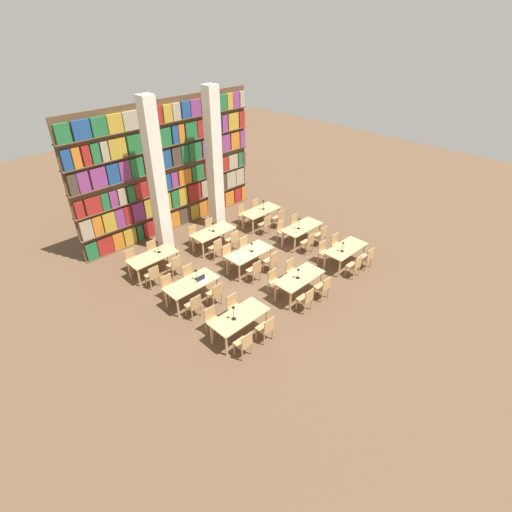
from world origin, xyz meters
TOP-DOWN VIEW (x-y plane):
  - ground_plane at (0.00, 0.00)m, footprint 40.00×40.00m
  - bookshelf_bank at (0.01, 4.93)m, footprint 8.61×0.35m
  - pillar_left at (-1.40, 3.68)m, footprint 0.51×0.51m
  - pillar_center at (1.40, 3.68)m, footprint 0.51×0.51m
  - reading_table_0 at (-2.76, -2.33)m, footprint 1.80×0.83m
  - chair_0 at (-3.23, -3.03)m, footprint 0.42×0.40m
  - chair_1 at (-3.23, -1.63)m, footprint 0.42×0.40m
  - chair_2 at (-2.35, -3.03)m, footprint 0.42×0.40m
  - chair_3 at (-2.35, -1.63)m, footprint 0.42×0.40m
  - desk_lamp_0 at (-2.97, -2.31)m, footprint 0.14×0.14m
  - reading_table_1 at (0.04, -2.28)m, footprint 1.80×0.83m
  - chair_4 at (-0.44, -2.98)m, footprint 0.42×0.40m
  - chair_5 at (-0.44, -1.58)m, footprint 0.42×0.40m
  - chair_6 at (0.48, -2.98)m, footprint 0.42×0.40m
  - chair_7 at (0.48, -1.58)m, footprint 0.42×0.40m
  - desk_lamp_1 at (-0.06, -2.29)m, footprint 0.14×0.14m
  - reading_table_2 at (2.74, -2.30)m, footprint 1.80×0.83m
  - chair_8 at (2.34, -2.99)m, footprint 0.42×0.40m
  - chair_9 at (2.34, -1.60)m, footprint 0.42×0.40m
  - chair_10 at (3.15, -2.99)m, footprint 0.42×0.40m
  - chair_11 at (3.15, -1.60)m, footprint 0.42×0.40m
  - desk_lamp_2 at (2.43, -2.34)m, footprint 0.14×0.14m
  - reading_table_3 at (-2.77, 0.01)m, footprint 1.80×0.83m
  - chair_12 at (-3.22, -0.68)m, footprint 0.42×0.40m
  - chair_13 at (-3.22, 0.71)m, footprint 0.42×0.40m
  - chair_14 at (-2.35, -0.68)m, footprint 0.42×0.40m
  - chair_15 at (-2.35, 0.71)m, footprint 0.42×0.40m
  - desk_lamp_3 at (-2.53, 0.04)m, footprint 0.14×0.14m
  - laptop at (-2.47, -0.20)m, footprint 0.32×0.22m
  - reading_table_4 at (-0.06, 0.07)m, footprint 1.80×0.83m
  - chair_16 at (-0.47, -0.63)m, footprint 0.42×0.40m
  - chair_17 at (-0.47, 0.77)m, footprint 0.42×0.40m
  - chair_18 at (0.41, -0.63)m, footprint 0.42×0.40m
  - chair_19 at (0.41, 0.77)m, footprint 0.42×0.40m
  - desk_lamp_4 at (0.03, 0.03)m, footprint 0.14×0.14m
  - reading_table_5 at (2.87, -0.03)m, footprint 1.80×0.83m
  - chair_20 at (2.44, -0.73)m, footprint 0.42×0.40m
  - chair_21 at (2.44, 0.66)m, footprint 0.42×0.40m
  - chair_22 at (3.30, -0.73)m, footprint 0.42×0.40m
  - chair_23 at (3.30, 0.66)m, footprint 0.42×0.40m
  - desk_lamp_5 at (2.63, -0.05)m, footprint 0.14×0.14m
  - reading_table_6 at (-2.78, 2.36)m, footprint 1.80×0.83m
  - chair_24 at (-3.25, 1.66)m, footprint 0.42×0.40m
  - chair_25 at (-3.25, 3.05)m, footprint 0.42×0.40m
  - chair_26 at (-2.33, 1.66)m, footprint 0.42×0.40m
  - chair_27 at (-2.33, 3.05)m, footprint 0.42×0.40m
  - desk_lamp_6 at (-2.47, 2.39)m, footprint 0.14×0.14m
  - reading_table_7 at (0.00, 2.24)m, footprint 1.80×0.83m
  - chair_28 at (-0.45, 1.55)m, footprint 0.42×0.40m
  - chair_29 at (-0.45, 2.94)m, footprint 0.42×0.40m
  - chair_30 at (0.43, 1.55)m, footprint 0.42×0.40m
  - chair_31 at (0.43, 2.94)m, footprint 0.42×0.40m
  - desk_lamp_7 at (-0.00, 2.24)m, footprint 0.14×0.14m
  - reading_table_8 at (2.76, 2.26)m, footprint 1.80×0.83m
  - chair_32 at (2.33, 1.56)m, footprint 0.42×0.40m
  - chair_33 at (2.33, 2.96)m, footprint 0.42×0.40m
  - chair_34 at (3.21, 1.56)m, footprint 0.42×0.40m
  - chair_35 at (3.21, 2.96)m, footprint 0.42×0.40m
  - desk_lamp_8 at (2.91, 2.25)m, footprint 0.14×0.14m

SIDE VIEW (x-z plane):
  - ground_plane at x=0.00m, z-range 0.00..0.00m
  - chair_0 at x=-3.23m, z-range 0.04..0.93m
  - chair_1 at x=-3.23m, z-range 0.04..0.93m
  - chair_2 at x=-2.35m, z-range 0.04..0.93m
  - chair_3 at x=-2.35m, z-range 0.04..0.93m
  - chair_4 at x=-0.44m, z-range 0.04..0.93m
  - chair_5 at x=-0.44m, z-range 0.04..0.93m
  - chair_6 at x=0.48m, z-range 0.04..0.93m
  - chair_7 at x=0.48m, z-range 0.04..0.93m
  - chair_8 at x=2.34m, z-range 0.04..0.93m
  - chair_9 at x=2.34m, z-range 0.04..0.93m
  - chair_10 at x=3.15m, z-range 0.04..0.93m
  - chair_11 at x=3.15m, z-range 0.04..0.93m
  - chair_12 at x=-3.22m, z-range 0.04..0.93m
  - chair_13 at x=-3.22m, z-range 0.04..0.93m
  - chair_14 at x=-2.35m, z-range 0.04..0.93m
  - chair_15 at x=-2.35m, z-range 0.04..0.93m
  - chair_16 at x=-0.47m, z-range 0.04..0.93m
  - chair_17 at x=-0.47m, z-range 0.04..0.93m
  - chair_18 at x=0.41m, z-range 0.04..0.93m
  - chair_19 at x=0.41m, z-range 0.04..0.93m
  - chair_20 at x=2.44m, z-range 0.04..0.93m
  - chair_21 at x=2.44m, z-range 0.04..0.93m
  - chair_22 at x=3.30m, z-range 0.04..0.93m
  - chair_23 at x=3.30m, z-range 0.04..0.93m
  - chair_24 at x=-3.25m, z-range 0.04..0.93m
  - chair_25 at x=-3.25m, z-range 0.04..0.93m
  - chair_26 at x=-2.33m, z-range 0.04..0.93m
  - chair_27 at x=-2.33m, z-range 0.04..0.93m
  - chair_28 at x=-0.45m, z-range 0.04..0.93m
  - chair_29 at x=-0.45m, z-range 0.04..0.93m
  - chair_30 at x=0.43m, z-range 0.04..0.93m
  - chair_31 at x=0.43m, z-range 0.04..0.93m
  - chair_32 at x=2.33m, z-range 0.04..0.93m
  - chair_33 at x=2.33m, z-range 0.04..0.93m
  - chair_34 at x=3.21m, z-range 0.04..0.93m
  - chair_35 at x=3.21m, z-range 0.04..0.93m
  - reading_table_0 at x=-2.76m, z-range 0.29..1.07m
  - reading_table_1 at x=0.04m, z-range 0.29..1.07m
  - reading_table_2 at x=2.74m, z-range 0.29..1.07m
  - reading_table_3 at x=-2.77m, z-range 0.29..1.07m
  - reading_table_4 at x=-0.06m, z-range 0.29..1.07m
  - reading_table_5 at x=2.87m, z-range 0.29..1.07m
  - reading_table_6 at x=-2.78m, z-range 0.29..1.07m
  - reading_table_7 at x=0.00m, z-range 0.29..1.07m
  - reading_table_8 at x=2.76m, z-range 0.29..1.07m
  - laptop at x=-2.47m, z-range 0.71..0.92m
  - desk_lamp_4 at x=0.03m, z-range 0.84..1.23m
  - desk_lamp_1 at x=-0.06m, z-range 0.84..1.24m
  - desk_lamp_3 at x=-2.53m, z-range 0.84..1.25m
  - desk_lamp_7 at x=0.00m, z-range 0.84..1.26m
  - desk_lamp_2 at x=2.43m, z-range 0.84..1.26m
  - desk_lamp_8 at x=2.91m, z-range 0.85..1.31m
  - desk_lamp_6 at x=-2.47m, z-range 0.86..1.34m
  - desk_lamp_5 at x=2.63m, z-range 0.86..1.36m
  - desk_lamp_0 at x=-2.97m, z-range 0.86..1.36m
  - bookshelf_bank at x=0.01m, z-range -0.09..5.41m
  - pillar_left at x=-1.40m, z-range 0.00..6.00m
  - pillar_center at x=1.40m, z-range 0.00..6.00m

